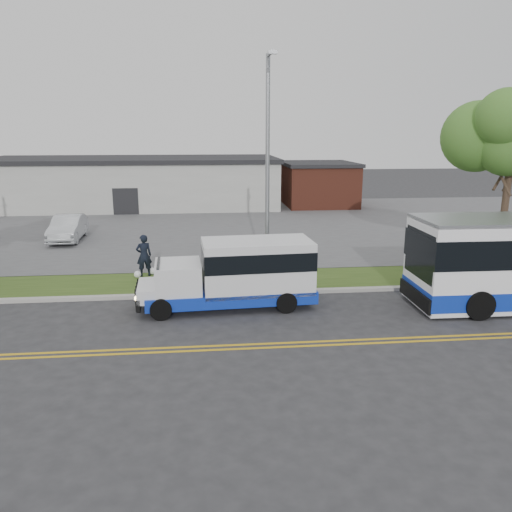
{
  "coord_description": "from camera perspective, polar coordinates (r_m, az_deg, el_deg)",
  "views": [
    {
      "loc": [
        0.36,
        -18.43,
        6.55
      ],
      "look_at": [
        2.36,
        1.28,
        1.6
      ],
      "focal_mm": 35.0,
      "sensor_mm": 36.0,
      "label": 1
    }
  ],
  "objects": [
    {
      "name": "grocery_bag_right",
      "position": [
        23.68,
        -11.79,
        -1.68
      ],
      "size": [
        0.32,
        0.32,
        0.32
      ],
      "primitive_type": "sphere",
      "color": "white",
      "rests_on": "verge"
    },
    {
      "name": "parking_lot",
      "position": [
        36.02,
        -6.27,
        3.55
      ],
      "size": [
        80.0,
        25.0,
        0.1
      ],
      "primitive_type": "cube",
      "color": "#4C4C4F",
      "rests_on": "ground"
    },
    {
      "name": "ground",
      "position": [
        19.56,
        -6.54,
        -5.63
      ],
      "size": [
        140.0,
        140.0,
        0.0
      ],
      "primitive_type": "plane",
      "color": "#28282B",
      "rests_on": "ground"
    },
    {
      "name": "streetlight_near",
      "position": [
        21.36,
        1.35,
        10.49
      ],
      "size": [
        0.35,
        1.53,
        9.5
      ],
      "color": "gray",
      "rests_on": "verge"
    },
    {
      "name": "commercial_building",
      "position": [
        46.08,
        -13.83,
        8.19
      ],
      "size": [
        25.4,
        10.4,
        4.35
      ],
      "color": "#9E9E99",
      "rests_on": "ground"
    },
    {
      "name": "shuttle_bus",
      "position": [
        18.99,
        -1.85,
        -1.81
      ],
      "size": [
        6.83,
        2.6,
        2.57
      ],
      "rotation": [
        0.0,
        0.0,
        0.06
      ],
      "color": "#0F2CA3",
      "rests_on": "ground"
    },
    {
      "name": "parked_car_a",
      "position": [
        32.44,
        -20.71,
        3.02
      ],
      "size": [
        1.8,
        4.69,
        1.53
      ],
      "primitive_type": "imported",
      "rotation": [
        0.0,
        0.0,
        0.04
      ],
      "color": "silver",
      "rests_on": "parking_lot"
    },
    {
      "name": "pedestrian",
      "position": [
        23.27,
        -12.69,
        0.06
      ],
      "size": [
        0.82,
        0.66,
        1.94
      ],
      "primitive_type": "imported",
      "rotation": [
        0.0,
        0.0,
        3.46
      ],
      "color": "black",
      "rests_on": "verge"
    },
    {
      "name": "brick_wing",
      "position": [
        45.8,
        7.12,
        8.18
      ],
      "size": [
        6.3,
        7.3,
        3.9
      ],
      "color": "brown",
      "rests_on": "ground"
    },
    {
      "name": "lane_line_north",
      "position": [
        15.99,
        -6.68,
        -10.24
      ],
      "size": [
        70.0,
        0.12,
        0.01
      ],
      "primitive_type": "cube",
      "color": "gold",
      "rests_on": "ground"
    },
    {
      "name": "verge",
      "position": [
        22.3,
        -6.47,
        -3.01
      ],
      "size": [
        80.0,
        3.3,
        0.1
      ],
      "primitive_type": "cube",
      "color": "#2E4617",
      "rests_on": "ground"
    },
    {
      "name": "grocery_bag_left",
      "position": [
        23.27,
        -13.38,
        -2.04
      ],
      "size": [
        0.32,
        0.32,
        0.32
      ],
      "primitive_type": "sphere",
      "color": "white",
      "rests_on": "verge"
    },
    {
      "name": "lane_line_south",
      "position": [
        15.71,
        -6.69,
        -10.69
      ],
      "size": [
        70.0,
        0.12,
        0.01
      ],
      "primitive_type": "cube",
      "color": "gold",
      "rests_on": "ground"
    },
    {
      "name": "curb",
      "position": [
        20.58,
        -6.51,
        -4.4
      ],
      "size": [
        80.0,
        0.3,
        0.15
      ],
      "primitive_type": "cube",
      "color": "#9E9B93",
      "rests_on": "ground"
    }
  ]
}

